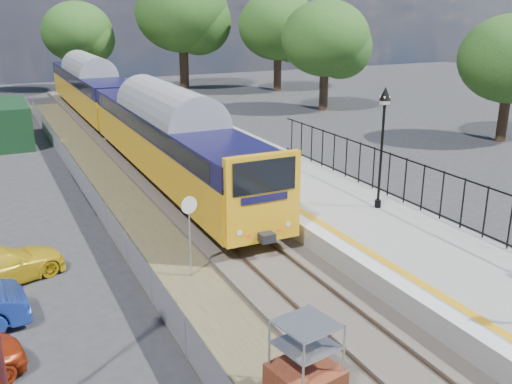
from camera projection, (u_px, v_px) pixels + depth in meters
ground at (353, 338)px, 14.83m from camera, size 120.00×120.00×0.00m
track_bed at (203, 220)px, 22.89m from camera, size 5.90×80.00×0.29m
platform at (325, 207)px, 23.28m from camera, size 5.00×70.00×0.90m
platform_edge at (280, 203)px, 22.29m from camera, size 0.90×70.00×0.01m
victorian_lamp_north at (384, 120)px, 20.84m from camera, size 0.44×0.44×4.60m
palisade_fence at (480, 209)px, 18.89m from camera, size 0.12×26.00×2.00m
wire_fence at (97, 204)px, 23.18m from camera, size 0.06×52.00×1.20m
tree_line at (88, 27)px, 49.34m from camera, size 56.80×43.80×11.88m
train at (119, 105)px, 36.07m from camera, size 2.82×40.83×3.51m
brick_plinth at (306, 367)px, 11.96m from camera, size 1.50×1.50×2.09m
speed_sign at (189, 223)px, 17.60m from camera, size 0.54×0.16×2.73m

